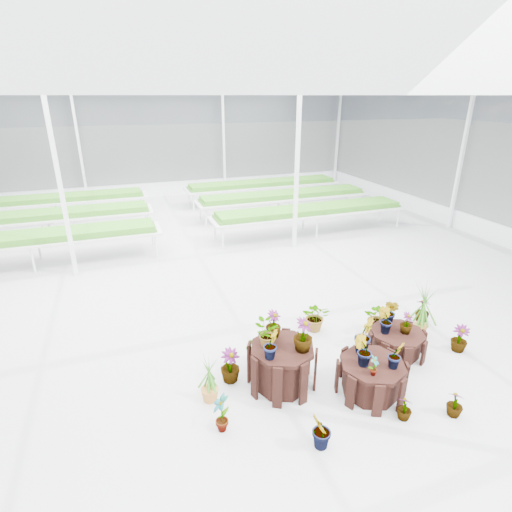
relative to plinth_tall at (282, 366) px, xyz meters
name	(u,v)px	position (x,y,z in m)	size (l,w,h in m)	color
ground_plane	(236,336)	(-0.28, 1.51, -0.35)	(24.00, 24.00, 0.00)	gray
greenhouse_shell	(234,221)	(-0.28, 1.51, 1.90)	(18.00, 24.00, 4.50)	white
steel_frame	(234,221)	(-0.28, 1.51, 1.90)	(18.00, 24.00, 4.50)	silver
nursery_benches	(175,214)	(-0.28, 8.71, 0.07)	(16.00, 7.00, 0.84)	silver
plinth_tall	(282,366)	(0.00, 0.00, 0.00)	(1.02, 1.02, 0.70)	black
plinth_mid	(371,377)	(1.20, -0.60, -0.08)	(1.01, 1.01, 0.53)	black
plinth_low	(396,342)	(2.20, 0.10, -0.13)	(0.95, 0.95, 0.43)	black
nursery_plants	(338,336)	(1.12, 0.27, 0.13)	(4.89, 3.11, 1.22)	#36791F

